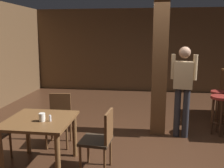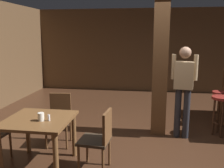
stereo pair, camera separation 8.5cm
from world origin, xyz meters
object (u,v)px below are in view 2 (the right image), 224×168
dining_table (39,127)px  napkin_cup (41,117)px  salt_shaker (49,118)px  bar_stool_mid (220,100)px  chair_north (59,116)px  standing_person (183,86)px  chair_east (99,137)px  bar_stool_near (221,106)px

dining_table → napkin_cup: napkin_cup is taller
napkin_cup → salt_shaker: 0.11m
bar_stool_mid → chair_north: bearing=-155.7°
salt_shaker → bar_stool_mid: bearing=38.4°
chair_north → standing_person: 2.33m
bar_stool_mid → napkin_cup: bearing=-142.4°
dining_table → bar_stool_mid: bearing=35.8°
chair_east → standing_person: bearing=47.3°
chair_east → napkin_cup: (-0.81, -0.10, 0.30)m
standing_person → bar_stool_mid: (0.88, 0.79, -0.45)m
chair_north → salt_shaker: (0.19, -0.90, 0.28)m
dining_table → chair_north: size_ratio=1.04×
bar_stool_near → chair_east: bearing=-141.9°
salt_shaker → bar_stool_mid: salt_shaker is taller
napkin_cup → bar_stool_near: napkin_cup is taller
chair_north → chair_east: size_ratio=1.00×
salt_shaker → bar_stool_mid: 3.69m
chair_north → standing_person: size_ratio=0.52×
dining_table → chair_east: chair_east is taller
chair_east → bar_stool_near: size_ratio=1.14×
dining_table → chair_north: chair_north is taller
napkin_cup → bar_stool_mid: (2.99, 2.30, -0.25)m
chair_north → chair_east: bearing=-42.2°
chair_east → napkin_cup: size_ratio=7.68×
bar_stool_near → dining_table: bearing=-151.0°
chair_east → salt_shaker: size_ratio=10.21×
dining_table → chair_north: bearing=90.4°
chair_east → bar_stool_mid: bearing=45.2°
napkin_cup → salt_shaker: bearing=8.0°
dining_table → chair_east: 0.89m
chair_east → standing_person: (1.30, 1.41, 0.50)m
dining_table → salt_shaker: (0.19, -0.07, 0.17)m
salt_shaker → standing_person: 2.51m
salt_shaker → dining_table: bearing=159.9°
chair_east → standing_person: size_ratio=0.52×
napkin_cup → bar_stool_mid: napkin_cup is taller
chair_north → bar_stool_mid: size_ratio=1.20×
chair_north → chair_east: (0.89, -0.81, 0.00)m
napkin_cup → salt_shaker: napkin_cup is taller
dining_table → standing_person: standing_person is taller
chair_north → napkin_cup: size_ratio=7.68×
napkin_cup → standing_person: size_ratio=0.07×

